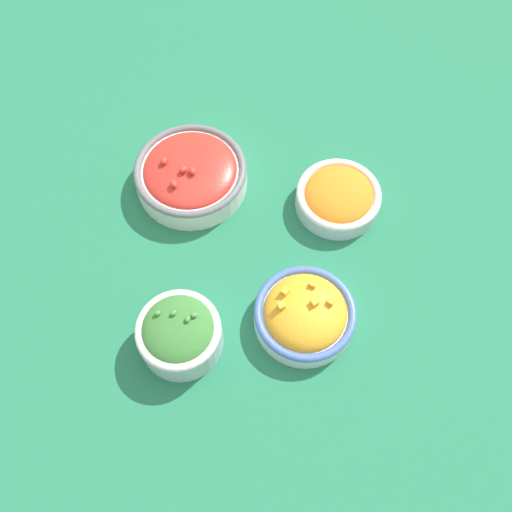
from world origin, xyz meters
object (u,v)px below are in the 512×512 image
bowl_carrots (338,197)px  bowl_cherry_tomatoes (191,174)px  bowl_squash (305,314)px  bowl_broccoli (179,333)px

bowl_carrots → bowl_cherry_tomatoes: bearing=-179.4°
bowl_cherry_tomatoes → bowl_squash: 0.30m
bowl_carrots → bowl_squash: bearing=-96.6°
bowl_broccoli → bowl_carrots: 0.33m
bowl_cherry_tomatoes → bowl_squash: size_ratio=1.24×
bowl_squash → bowl_carrots: bearing=83.4°
bowl_cherry_tomatoes → bowl_squash: bowl_squash is taller
bowl_carrots → bowl_broccoli: bearing=-125.0°
bowl_squash → bowl_broccoli: bearing=-158.7°
bowl_cherry_tomatoes → bowl_broccoli: bowl_broccoli is taller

